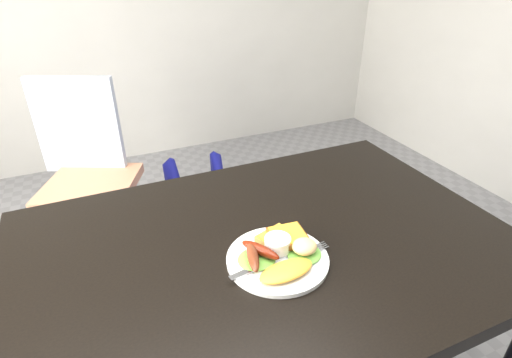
{
  "coord_description": "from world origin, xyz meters",
  "views": [
    {
      "loc": [
        -0.33,
        -0.69,
        1.35
      ],
      "look_at": [
        -0.01,
        0.05,
        0.9
      ],
      "focal_mm": 28.0,
      "sensor_mm": 36.0,
      "label": 1
    }
  ],
  "objects_px": {
    "dining_table": "(267,248)",
    "plate": "(277,259)",
    "dining_chair": "(91,186)",
    "person": "(250,118)"
  },
  "relations": [
    {
      "from": "dining_table",
      "to": "plate",
      "type": "relative_size",
      "value": 5.2
    },
    {
      "from": "dining_chair",
      "to": "plate",
      "type": "xyz_separation_m",
      "value": [
        0.38,
        -1.1,
        0.31
      ]
    },
    {
      "from": "dining_table",
      "to": "plate",
      "type": "xyz_separation_m",
      "value": [
        -0.01,
        -0.07,
        0.03
      ]
    },
    {
      "from": "dining_chair",
      "to": "person",
      "type": "relative_size",
      "value": 0.24
    },
    {
      "from": "dining_chair",
      "to": "person",
      "type": "height_order",
      "value": "person"
    },
    {
      "from": "dining_chair",
      "to": "person",
      "type": "bearing_deg",
      "value": -3.73
    },
    {
      "from": "dining_table",
      "to": "person",
      "type": "height_order",
      "value": "person"
    },
    {
      "from": "dining_table",
      "to": "dining_chair",
      "type": "height_order",
      "value": "dining_table"
    },
    {
      "from": "dining_table",
      "to": "dining_chair",
      "type": "xyz_separation_m",
      "value": [
        -0.39,
        1.02,
        -0.28
      ]
    },
    {
      "from": "dining_table",
      "to": "person",
      "type": "bearing_deg",
      "value": 70.0
    }
  ]
}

